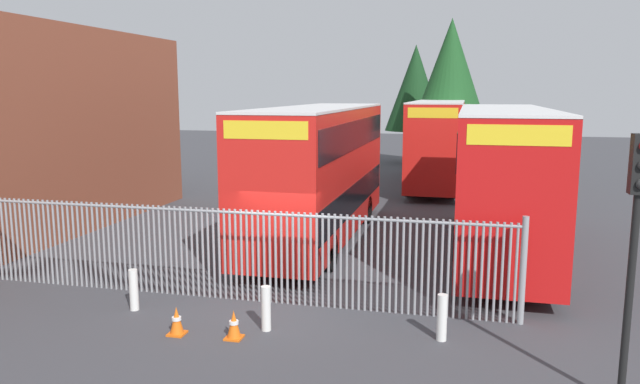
# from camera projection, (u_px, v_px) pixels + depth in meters

# --- Properties ---
(ground_plane) EXTENTS (100.00, 100.00, 0.00)m
(ground_plane) POSITION_uv_depth(u_px,v_px,m) (346.00, 229.00, 21.90)
(ground_plane) COLOR #3D3D42
(palisade_fence) EXTENTS (13.76, 0.14, 2.35)m
(palisade_fence) POSITION_uv_depth(u_px,v_px,m) (222.00, 251.00, 14.37)
(palisade_fence) COLOR gray
(palisade_fence) RESTS_ON ground
(double_decker_bus_near_gate) EXTENTS (2.54, 10.81, 4.42)m
(double_decker_bus_near_gate) POSITION_uv_depth(u_px,v_px,m) (502.00, 175.00, 18.20)
(double_decker_bus_near_gate) COLOR red
(double_decker_bus_near_gate) RESTS_ON ground
(double_decker_bus_behind_fence_left) EXTENTS (2.54, 10.81, 4.42)m
(double_decker_bus_behind_fence_left) POSITION_uv_depth(u_px,v_px,m) (319.00, 168.00, 19.88)
(double_decker_bus_behind_fence_left) COLOR red
(double_decker_bus_behind_fence_left) RESTS_ON ground
(double_decker_bus_behind_fence_right) EXTENTS (2.54, 10.81, 4.42)m
(double_decker_bus_behind_fence_right) POSITION_uv_depth(u_px,v_px,m) (438.00, 140.00, 31.27)
(double_decker_bus_behind_fence_right) COLOR red
(double_decker_bus_behind_fence_right) RESTS_ON ground
(bollard_near_left) EXTENTS (0.20, 0.20, 0.95)m
(bollard_near_left) POSITION_uv_depth(u_px,v_px,m) (134.00, 290.00, 13.71)
(bollard_near_left) COLOR silver
(bollard_near_left) RESTS_ON ground
(bollard_center_front) EXTENTS (0.20, 0.20, 0.95)m
(bollard_center_front) POSITION_uv_depth(u_px,v_px,m) (266.00, 308.00, 12.54)
(bollard_center_front) COLOR silver
(bollard_center_front) RESTS_ON ground
(bollard_near_right) EXTENTS (0.20, 0.20, 0.95)m
(bollard_near_right) POSITION_uv_depth(u_px,v_px,m) (442.00, 318.00, 12.03)
(bollard_near_right) COLOR silver
(bollard_near_right) RESTS_ON ground
(traffic_cone_by_gate) EXTENTS (0.34, 0.34, 0.59)m
(traffic_cone_by_gate) POSITION_uv_depth(u_px,v_px,m) (234.00, 325.00, 12.14)
(traffic_cone_by_gate) COLOR orange
(traffic_cone_by_gate) RESTS_ON ground
(traffic_cone_mid_forecourt) EXTENTS (0.34, 0.34, 0.59)m
(traffic_cone_mid_forecourt) POSITION_uv_depth(u_px,v_px,m) (177.00, 321.00, 12.35)
(traffic_cone_mid_forecourt) COLOR orange
(traffic_cone_mid_forecourt) RESTS_ON ground
(traffic_light_kerbside) EXTENTS (0.28, 0.33, 4.30)m
(traffic_light_kerbside) POSITION_uv_depth(u_px,v_px,m) (636.00, 221.00, 9.10)
(traffic_light_kerbside) COLOR black
(traffic_light_kerbside) RESTS_ON ground
(tree_tall_back) EXTENTS (4.47, 4.47, 9.10)m
(tree_tall_back) POSITION_uv_depth(u_px,v_px,m) (451.00, 74.00, 35.42)
(tree_tall_back) COLOR #4C3823
(tree_tall_back) RESTS_ON ground
(tree_short_side) EXTENTS (4.01, 4.01, 7.99)m
(tree_short_side) POSITION_uv_depth(u_px,v_px,m) (415.00, 88.00, 40.88)
(tree_short_side) COLOR #4C3823
(tree_short_side) RESTS_ON ground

